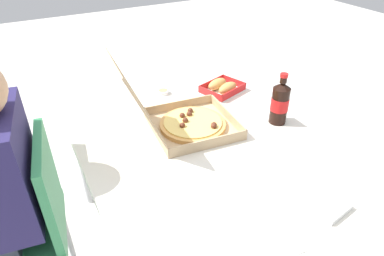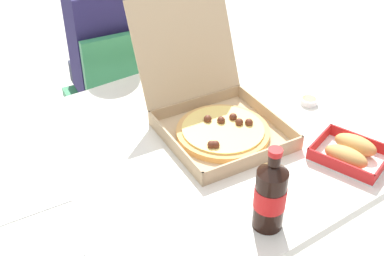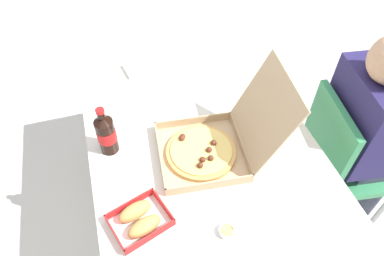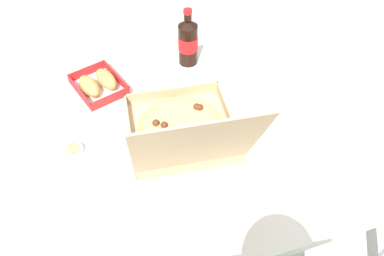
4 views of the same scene
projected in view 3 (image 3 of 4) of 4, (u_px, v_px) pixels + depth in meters
ground_plane at (197, 219)px, 1.98m from camera, size 10.00×10.00×0.00m
dining_table at (199, 147)px, 1.49m from camera, size 1.44×0.90×0.73m
chair at (342, 157)px, 1.68m from camera, size 0.45×0.45×0.83m
diner_person at (370, 127)px, 1.53m from camera, size 0.38×0.44×1.15m
pizza_box_open at (212, 145)px, 1.35m from camera, size 0.37×0.49×0.35m
bread_side_box at (140, 219)px, 1.16m from camera, size 0.20×0.23×0.06m
cola_bottle at (106, 133)px, 1.33m from camera, size 0.07×0.07×0.22m
paper_menu at (182, 64)px, 1.76m from camera, size 0.22×0.17×0.00m
napkin_pile at (136, 69)px, 1.72m from camera, size 0.13×0.13×0.02m
dipping_sauce_cup at (227, 231)px, 1.15m from camera, size 0.06×0.06×0.02m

